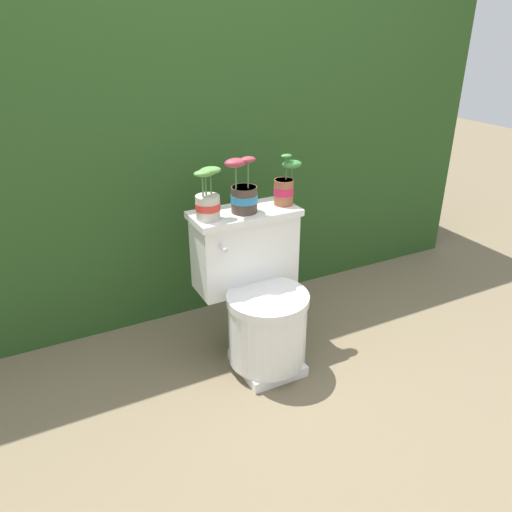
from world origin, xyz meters
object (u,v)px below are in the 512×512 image
potted_plant_midleft (243,194)px  toilet (257,294)px  potted_plant_left (208,199)px  potted_plant_middle (285,186)px

potted_plant_midleft → toilet: bearing=-83.7°
toilet → potted_plant_midleft: 0.47m
potted_plant_left → potted_plant_midleft: size_ratio=0.87×
potted_plant_midleft → potted_plant_middle: bearing=2.2°
potted_plant_midleft → potted_plant_middle: potted_plant_midleft is taller
toilet → potted_plant_middle: (0.20, 0.12, 0.45)m
toilet → potted_plant_midleft: potted_plant_midleft is taller
toilet → potted_plant_midleft: (-0.01, 0.11, 0.45)m
potted_plant_midleft → potted_plant_middle: size_ratio=1.08×
potted_plant_middle → toilet: bearing=-149.5°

